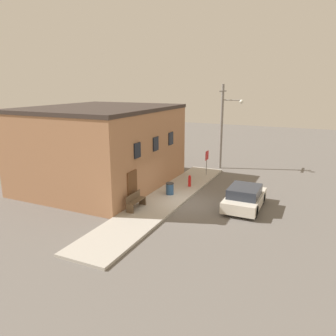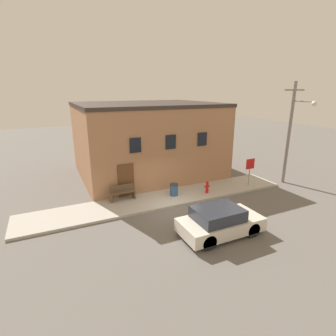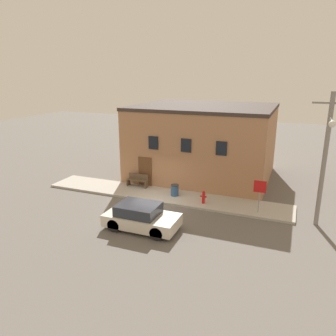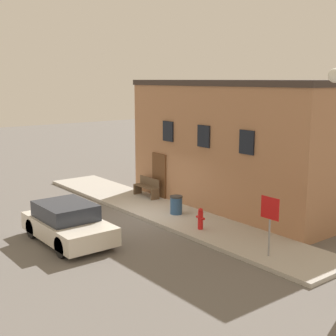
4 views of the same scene
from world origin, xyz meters
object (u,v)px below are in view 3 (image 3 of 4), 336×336
Objects in this scene: fire_hydrant at (203,197)px; trash_bin at (175,190)px; bench at (138,180)px; stop_sign at (260,190)px; parked_car at (141,217)px; utility_pole at (325,156)px.

fire_hydrant is 2.17m from trash_bin.
trash_bin is (-2.10, 0.55, -0.02)m from fire_hydrant.
stop_sign is at bearing -9.41° from bench.
fire_hydrant is 5.34m from bench.
trash_bin is at bearing 89.31° from parked_car.
parked_car is (-0.06, -4.81, 0.13)m from trash_bin.
bench is (-5.18, 1.29, 0.04)m from fire_hydrant.
stop_sign is (3.31, -0.12, 0.93)m from fire_hydrant.
stop_sign reaches higher than parked_car.
trash_bin is 4.82m from parked_car.
parked_car is (-2.15, -4.27, 0.11)m from fire_hydrant.
trash_bin is 9.16m from utility_pole.
fire_hydrant is at bearing 177.88° from stop_sign.
stop_sign is 2.53× the size of trash_bin.
parked_car is at bearing -155.92° from utility_pole.
fire_hydrant is at bearing -14.66° from trash_bin.
utility_pole is at bearing -8.54° from bench.
stop_sign is 5.53m from trash_bin.
trash_bin is 0.20× the size of parked_car.
stop_sign is 8.66m from bench.
utility_pole is (8.48, -1.00, 3.33)m from trash_bin.
utility_pole is 1.82× the size of parked_car.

